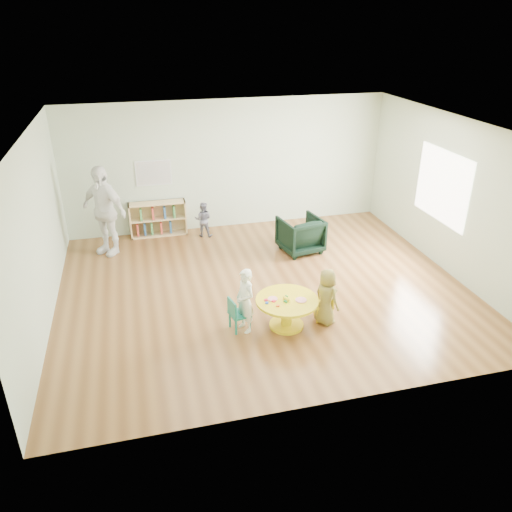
# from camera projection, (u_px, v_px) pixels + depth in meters

# --- Properties ---
(room) EXTENTS (7.10, 7.00, 2.80)m
(room) POSITION_uv_depth(u_px,v_px,m) (265.00, 185.00, 7.98)
(room) COLOR brown
(room) RESTS_ON ground
(activity_table) EXTENTS (0.96, 0.96, 0.52)m
(activity_table) POSITION_uv_depth(u_px,v_px,m) (287.00, 308.00, 7.59)
(activity_table) COLOR yellow
(activity_table) RESTS_ON ground
(kid_chair_left) EXTENTS (0.34, 0.34, 0.53)m
(kid_chair_left) POSITION_uv_depth(u_px,v_px,m) (237.00, 313.00, 7.52)
(kid_chair_left) COLOR #167965
(kid_chair_left) RESTS_ON ground
(kid_chair_right) EXTENTS (0.32, 0.32, 0.52)m
(kid_chair_right) POSITION_uv_depth(u_px,v_px,m) (326.00, 303.00, 7.81)
(kid_chair_right) COLOR yellow
(kid_chair_right) RESTS_ON ground
(bookshelf) EXTENTS (1.20, 0.30, 0.75)m
(bookshelf) POSITION_uv_depth(u_px,v_px,m) (157.00, 219.00, 10.78)
(bookshelf) COLOR tan
(bookshelf) RESTS_ON ground
(alphabet_poster) EXTENTS (0.74, 0.01, 0.54)m
(alphabet_poster) POSITION_uv_depth(u_px,v_px,m) (154.00, 173.00, 10.46)
(alphabet_poster) COLOR white
(alphabet_poster) RESTS_ON ground
(armchair) EXTENTS (0.91, 0.92, 0.72)m
(armchair) POSITION_uv_depth(u_px,v_px,m) (300.00, 234.00, 10.03)
(armchair) COLOR black
(armchair) RESTS_ON ground
(child_left) EXTENTS (0.36, 0.43, 1.02)m
(child_left) POSITION_uv_depth(u_px,v_px,m) (245.00, 301.00, 7.42)
(child_left) COLOR white
(child_left) RESTS_ON ground
(child_right) EXTENTS (0.45, 0.53, 0.92)m
(child_right) POSITION_uv_depth(u_px,v_px,m) (326.00, 297.00, 7.63)
(child_right) COLOR gold
(child_right) RESTS_ON ground
(toddler) EXTENTS (0.45, 0.39, 0.77)m
(toddler) POSITION_uv_depth(u_px,v_px,m) (203.00, 219.00, 10.70)
(toddler) COLOR #161637
(toddler) RESTS_ON ground
(adult_caretaker) EXTENTS (1.08, 1.03, 1.80)m
(adult_caretaker) POSITION_uv_depth(u_px,v_px,m) (104.00, 210.00, 9.73)
(adult_caretaker) COLOR white
(adult_caretaker) RESTS_ON ground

